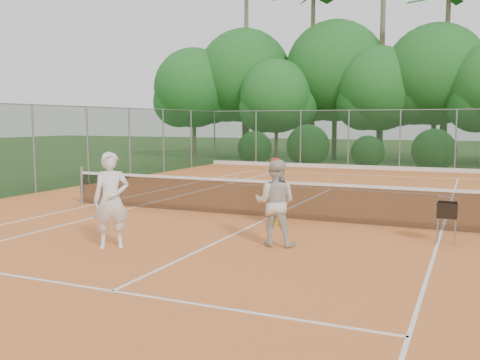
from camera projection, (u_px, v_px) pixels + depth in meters
name	position (u px, v px, depth m)	size (l,w,h in m)	color
ground	(269.00, 219.00, 13.54)	(120.00, 120.00, 0.00)	#264619
clay_court	(269.00, 218.00, 13.54)	(18.00, 36.00, 0.02)	orange
tennis_net	(269.00, 198.00, 13.49)	(11.97, 0.10, 1.10)	gray
player_white	(111.00, 200.00, 10.28)	(0.68, 0.45, 1.86)	white
player_center_grp	(275.00, 202.00, 10.48)	(0.90, 0.75, 1.74)	beige
player_yellow	(277.00, 192.00, 12.62)	(0.91, 0.38, 1.55)	yellow
ball_hopper	(447.00, 211.00, 10.66)	(0.37, 0.37, 0.84)	gray
stray_ball_a	(328.00, 180.00, 21.88)	(0.07, 0.07, 0.07)	yellow
stray_ball_b	(306.00, 172.00, 25.24)	(0.07, 0.07, 0.07)	#B1C82E
stray_ball_c	(448.00, 183.00, 20.92)	(0.07, 0.07, 0.07)	#C0DF33
court_markings	(269.00, 218.00, 13.54)	(11.03, 23.83, 0.01)	white
fence_back	(374.00, 140.00, 27.02)	(18.07, 0.07, 3.00)	#19381E
tropical_treeline	(416.00, 75.00, 30.80)	(32.10, 8.49, 15.03)	brown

